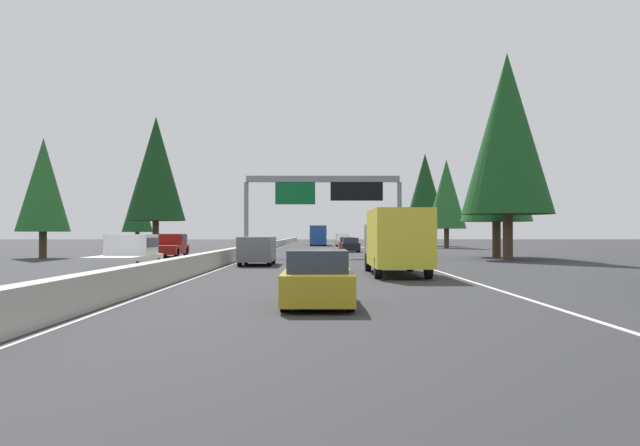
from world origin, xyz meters
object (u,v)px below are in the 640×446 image
sedan_near_right (318,280)px  conifer_left_far (137,205)px  conifer_right_far (446,194)px  conifer_right_mid (496,159)px  conifer_left_near (43,185)px  bus_distant_a (318,235)px  conifer_right_near (507,134)px  conifer_left_mid (156,169)px  sedan_mid_center (350,245)px  sedan_far_left (347,244)px  pickup_near_center (342,240)px  oncoming_near (128,256)px  sign_gantry_overhead (325,192)px  conifer_right_distant (425,190)px  oncoming_far (171,246)px  box_truck_mid_left (396,240)px  minivan_distant_b (257,249)px

sedan_near_right → conifer_left_far: conifer_left_far is taller
conifer_right_far → conifer_left_far: bearing=82.3°
conifer_right_mid → conifer_left_near: 35.73m
bus_distant_a → conifer_left_far: bearing=119.5°
conifer_right_near → conifer_left_mid: 43.05m
sedan_mid_center → conifer_left_near: (-17.50, 24.48, 4.95)m
sedan_far_left → conifer_right_far: conifer_right_far is taller
pickup_near_center → oncoming_near: same height
sign_gantry_overhead → conifer_left_far: 46.95m
pickup_near_center → oncoming_near: (-72.56, 11.81, 0.00)m
sedan_mid_center → conifer_right_distant: (34.61, -12.98, 7.90)m
oncoming_far → conifer_left_near: bearing=-73.9°
conifer_left_mid → conifer_right_far: bearing=-72.4°
sedan_near_right → conifer_right_far: size_ratio=0.38×
box_truck_mid_left → sedan_far_left: size_ratio=1.93×
sedan_near_right → conifer_left_far: bearing=17.9°
bus_distant_a → oncoming_near: bus_distant_a is taller
conifer_right_far → conifer_right_near: bearing=175.7°
conifer_left_mid → sedan_far_left: bearing=-85.1°
sedan_near_right → conifer_right_near: (31.47, -13.61, 8.39)m
box_truck_mid_left → sedan_mid_center: (39.12, 0.29, -0.93)m
box_truck_mid_left → oncoming_near: (-1.62, 11.82, -0.70)m
pickup_near_center → minivan_distant_b: bearing=173.3°
box_truck_mid_left → conifer_right_distant: (73.72, -12.70, 6.98)m
box_truck_mid_left → conifer_right_far: (57.79, -13.01, 5.37)m
sedan_near_right → conifer_right_near: 35.30m
bus_distant_a → oncoming_near: (-79.01, 8.20, -0.80)m
conifer_right_near → sedan_near_right: bearing=156.6°
conifer_left_far → conifer_right_mid: bearing=-135.0°
sedan_mid_center → oncoming_far: size_ratio=0.79×
bus_distant_a → oncoming_near: size_ratio=2.05×
conifer_right_near → minivan_distant_b: bearing=115.2°
sedan_mid_center → minivan_distant_b: (-29.26, 6.94, 0.27)m
sedan_near_right → conifer_left_far: size_ratio=0.46×
conifer_right_near → conifer_right_far: (39.83, -2.97, -2.10)m
conifer_right_near → conifer_right_distant: size_ratio=1.06×
box_truck_mid_left → conifer_right_mid: size_ratio=0.65×
conifer_right_far → bus_distant_a: bearing=40.3°
oncoming_near → conifer_left_near: bearing=-150.9°
minivan_distant_b → oncoming_near: size_ratio=0.89×
bus_distant_a → conifer_right_near: conifer_right_near is taller
sedan_mid_center → conifer_left_far: conifer_left_far is taller
bus_distant_a → box_truck_mid_left: bearing=-177.3°
pickup_near_center → conifer_right_far: conifer_right_far is taller
sign_gantry_overhead → conifer_right_far: (33.90, -16.04, 1.78)m
sedan_near_right → box_truck_mid_left: (13.50, -3.57, 0.93)m
sedan_mid_center → oncoming_far: bearing=134.3°
sedan_near_right → oncoming_near: (11.88, 8.25, 0.23)m
sedan_far_left → minivan_distant_b: (-38.72, 6.94, 0.27)m
sedan_near_right → conifer_right_mid: (37.61, -14.38, 7.23)m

